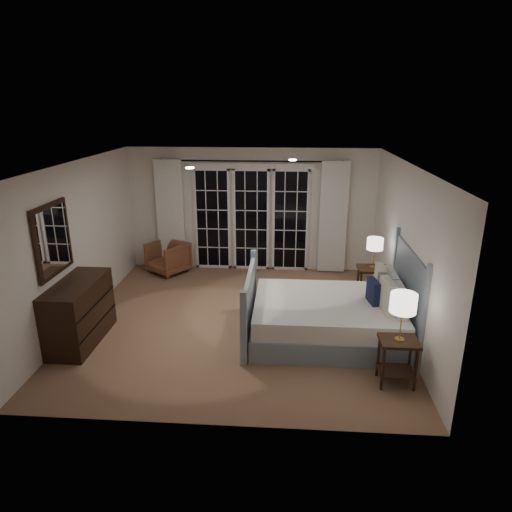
# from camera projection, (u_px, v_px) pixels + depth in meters

# --- Properties ---
(floor) EXTENTS (5.00, 5.00, 0.00)m
(floor) POSITION_uv_depth(u_px,v_px,m) (239.00, 321.00, 7.33)
(floor) COLOR brown
(floor) RESTS_ON ground
(ceiling) EXTENTS (5.00, 5.00, 0.00)m
(ceiling) POSITION_uv_depth(u_px,v_px,m) (237.00, 164.00, 6.53)
(ceiling) COLOR silver
(ceiling) RESTS_ON wall_back
(wall_left) EXTENTS (0.02, 5.00, 2.50)m
(wall_left) POSITION_uv_depth(u_px,v_px,m) (79.00, 243.00, 7.10)
(wall_left) COLOR white
(wall_left) RESTS_ON floor
(wall_right) EXTENTS (0.02, 5.00, 2.50)m
(wall_right) POSITION_uv_depth(u_px,v_px,m) (405.00, 251.00, 6.76)
(wall_right) COLOR white
(wall_right) RESTS_ON floor
(wall_back) EXTENTS (5.00, 0.02, 2.50)m
(wall_back) POSITION_uv_depth(u_px,v_px,m) (251.00, 210.00, 9.29)
(wall_back) COLOR white
(wall_back) RESTS_ON floor
(wall_front) EXTENTS (5.00, 0.02, 2.50)m
(wall_front) POSITION_uv_depth(u_px,v_px,m) (211.00, 322.00, 4.57)
(wall_front) COLOR white
(wall_front) RESTS_ON floor
(french_doors) EXTENTS (2.50, 0.04, 2.20)m
(french_doors) POSITION_uv_depth(u_px,v_px,m) (251.00, 218.00, 9.30)
(french_doors) COLOR black
(french_doors) RESTS_ON wall_back
(curtain_rod) EXTENTS (3.50, 0.03, 0.03)m
(curtain_rod) POSITION_uv_depth(u_px,v_px,m) (251.00, 161.00, 8.88)
(curtain_rod) COLOR black
(curtain_rod) RESTS_ON wall_back
(curtain_left) EXTENTS (0.55, 0.10, 2.25)m
(curtain_left) POSITION_uv_depth(u_px,v_px,m) (171.00, 215.00, 9.32)
(curtain_left) COLOR silver
(curtain_left) RESTS_ON curtain_rod
(curtain_right) EXTENTS (0.55, 0.10, 2.25)m
(curtain_right) POSITION_uv_depth(u_px,v_px,m) (333.00, 218.00, 9.10)
(curtain_right) COLOR silver
(curtain_right) RESTS_ON curtain_rod
(downlight_a) EXTENTS (0.12, 0.12, 0.01)m
(downlight_a) POSITION_uv_depth(u_px,v_px,m) (293.00, 160.00, 7.04)
(downlight_a) COLOR white
(downlight_a) RESTS_ON ceiling
(downlight_b) EXTENTS (0.12, 0.12, 0.01)m
(downlight_b) POSITION_uv_depth(u_px,v_px,m) (190.00, 168.00, 6.19)
(downlight_b) COLOR white
(downlight_b) RESTS_ON ceiling
(bed) EXTENTS (2.35, 1.70, 1.38)m
(bed) POSITION_uv_depth(u_px,v_px,m) (331.00, 316.00, 6.73)
(bed) COLOR gray
(bed) RESTS_ON floor
(nightstand_left) EXTENTS (0.47, 0.37, 0.61)m
(nightstand_left) POSITION_uv_depth(u_px,v_px,m) (398.00, 355.00, 5.58)
(nightstand_left) COLOR black
(nightstand_left) RESTS_ON floor
(nightstand_right) EXTENTS (0.50, 0.40, 0.66)m
(nightstand_right) POSITION_uv_depth(u_px,v_px,m) (372.00, 280.00, 7.86)
(nightstand_right) COLOR black
(nightstand_right) RESTS_ON floor
(lamp_left) EXTENTS (0.31, 0.31, 0.61)m
(lamp_left) POSITION_uv_depth(u_px,v_px,m) (403.00, 303.00, 5.36)
(lamp_left) COLOR #B88C49
(lamp_left) RESTS_ON nightstand_left
(lamp_right) EXTENTS (0.27, 0.27, 0.53)m
(lamp_right) POSITION_uv_depth(u_px,v_px,m) (375.00, 244.00, 7.65)
(lamp_right) COLOR #B88C49
(lamp_right) RESTS_ON nightstand_right
(armchair) EXTENTS (0.98, 0.98, 0.65)m
(armchair) POSITION_uv_depth(u_px,v_px,m) (168.00, 258.00, 9.32)
(armchair) COLOR brown
(armchair) RESTS_ON floor
(dresser) EXTENTS (0.55, 1.30, 0.92)m
(dresser) POSITION_uv_depth(u_px,v_px,m) (79.00, 312.00, 6.58)
(dresser) COLOR black
(dresser) RESTS_ON floor
(mirror) EXTENTS (0.05, 0.85, 1.00)m
(mirror) POSITION_uv_depth(u_px,v_px,m) (53.00, 240.00, 6.25)
(mirror) COLOR black
(mirror) RESTS_ON wall_left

